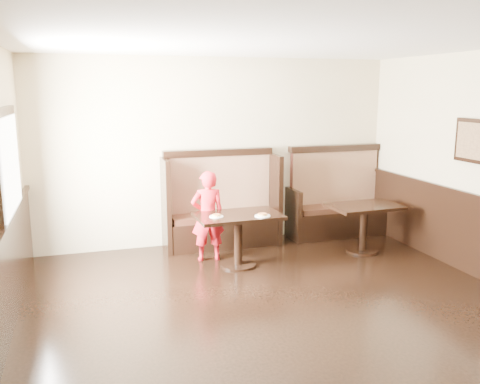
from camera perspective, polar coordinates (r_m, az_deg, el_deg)
name	(u,v)px	position (r m, az deg, el deg)	size (l,w,h in m)	color
ground	(315,346)	(4.95, 8.42, -16.72)	(7.00, 7.00, 0.00)	black
room_shell	(275,270)	(4.81, 3.93, -8.78)	(7.00, 7.00, 7.00)	beige
booth_main	(221,211)	(7.68, -2.15, -2.13)	(1.75, 0.72, 1.45)	black
booth_neighbor	(337,205)	(8.40, 10.80, -1.48)	(1.65, 0.72, 1.45)	black
table_main	(238,226)	(6.74, -0.21, -3.88)	(1.14, 0.74, 0.71)	black
table_neighbor	(364,217)	(7.56, 13.74, -2.72)	(1.03, 0.71, 0.70)	black
child	(208,216)	(6.97, -3.64, -2.71)	(0.46, 0.30, 1.25)	red
pizza_plate_left	(216,216)	(6.57, -2.67, -2.70)	(0.19, 0.19, 0.03)	white
pizza_plate_right	(263,215)	(6.60, 2.55, -2.62)	(0.21, 0.21, 0.04)	white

